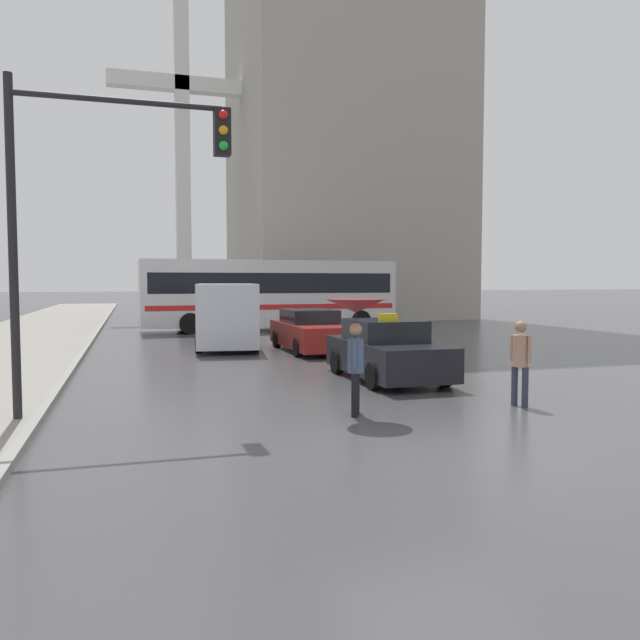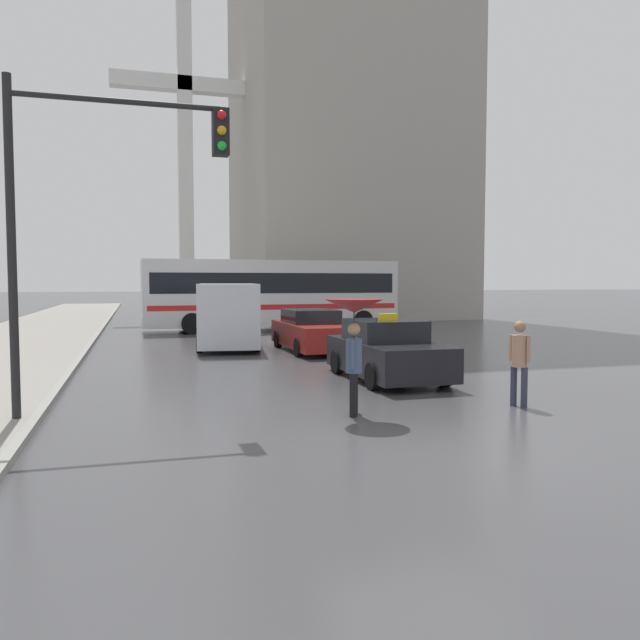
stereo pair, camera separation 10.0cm
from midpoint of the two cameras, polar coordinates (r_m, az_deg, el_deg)
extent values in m
plane|color=#424244|center=(9.00, 9.35, -11.61)|extent=(300.00, 300.00, 0.00)
cube|color=black|center=(15.00, 6.39, -3.39)|extent=(1.80, 4.04, 0.76)
cube|color=black|center=(15.13, 6.11, -0.92)|extent=(1.58, 1.82, 0.50)
cylinder|color=black|center=(14.28, 11.52, -4.79)|extent=(0.20, 0.60, 0.60)
cylinder|color=black|center=(13.57, 5.11, -5.16)|extent=(0.20, 0.60, 0.60)
cylinder|color=black|center=(16.51, 7.44, -3.63)|extent=(0.20, 0.60, 0.60)
cylinder|color=black|center=(15.90, 1.78, -3.87)|extent=(0.20, 0.60, 0.60)
cube|color=yellow|center=(14.92, 6.42, 0.28)|extent=(0.44, 0.16, 0.16)
cube|color=maroon|center=(21.08, -0.58, -1.35)|extent=(1.80, 4.78, 0.78)
cube|color=black|center=(21.26, -0.75, 0.36)|extent=(1.58, 2.15, 0.45)
cylinder|color=black|center=(19.95, 2.95, -2.37)|extent=(0.20, 0.60, 0.60)
cylinder|color=black|center=(19.45, -1.81, -2.52)|extent=(0.20, 0.60, 0.60)
cylinder|color=black|center=(22.76, 0.47, -1.64)|extent=(0.20, 0.60, 0.60)
cylinder|color=black|center=(22.32, -3.73, -1.75)|extent=(0.20, 0.60, 0.60)
cube|color=silver|center=(22.68, -8.30, 0.63)|extent=(2.73, 5.95, 2.11)
cube|color=black|center=(22.67, -8.31, 1.57)|extent=(2.69, 5.50, 0.55)
cube|color=red|center=(22.70, -8.29, -0.03)|extent=(2.72, 5.73, 0.14)
cylinder|color=black|center=(21.06, -5.63, -2.03)|extent=(0.28, 0.65, 0.63)
cylinder|color=black|center=(21.04, -10.81, -2.08)|extent=(0.28, 0.65, 0.63)
cylinder|color=black|center=(24.49, -6.11, -1.26)|extent=(0.28, 0.65, 0.63)
cylinder|color=black|center=(24.47, -10.55, -1.30)|extent=(0.28, 0.65, 0.63)
cube|color=silver|center=(30.20, -4.32, 2.49)|extent=(12.18, 2.73, 3.10)
cube|color=black|center=(30.20, -4.33, 3.39)|extent=(11.58, 2.73, 0.94)
cube|color=red|center=(30.22, -4.32, 1.29)|extent=(11.82, 2.74, 0.24)
cylinder|color=black|center=(32.62, 2.49, 0.23)|extent=(0.97, 0.30, 0.96)
cylinder|color=black|center=(30.38, 4.04, -0.02)|extent=(0.97, 0.30, 0.96)
cylinder|color=black|center=(30.80, -11.99, -0.04)|extent=(0.97, 0.30, 0.96)
cylinder|color=black|center=(28.42, -11.52, -0.32)|extent=(0.97, 0.30, 0.96)
cylinder|color=black|center=(10.87, 3.30, -6.91)|extent=(0.16, 0.16, 0.76)
cylinder|color=black|center=(11.08, 3.44, -6.70)|extent=(0.16, 0.16, 0.76)
cylinder|color=#3D4C6B|center=(10.87, 3.38, -3.28)|extent=(0.38, 0.38, 0.60)
sphere|color=#997051|center=(10.83, 3.39, -0.86)|extent=(0.22, 0.22, 0.22)
cylinder|color=#3D4C6B|center=(10.69, 3.26, -3.16)|extent=(0.09, 0.09, 0.51)
cylinder|color=#3D4C6B|center=(11.05, 3.50, -2.94)|extent=(0.09, 0.09, 0.51)
cone|color=maroon|center=(10.80, 3.40, 1.30)|extent=(1.05, 1.05, 0.24)
cylinder|color=black|center=(10.82, 3.39, -0.47)|extent=(0.02, 0.02, 0.67)
cube|color=#BFB28C|center=(11.23, 3.28, -6.37)|extent=(0.17, 0.21, 0.28)
cylinder|color=#2D3347|center=(12.41, 17.51, -5.77)|extent=(0.16, 0.16, 0.75)
cylinder|color=#2D3347|center=(12.30, 18.39, -5.87)|extent=(0.16, 0.16, 0.75)
cylinder|color=tan|center=(12.26, 18.01, -2.72)|extent=(0.38, 0.38, 0.59)
sphere|color=#997051|center=(12.22, 18.05, -0.59)|extent=(0.22, 0.22, 0.22)
cylinder|color=tan|center=(12.35, 17.28, -2.45)|extent=(0.09, 0.09, 0.51)
cylinder|color=tan|center=(12.17, 18.75, -2.57)|extent=(0.09, 0.09, 0.51)
cylinder|color=black|center=(11.20, -26.12, 5.59)|extent=(0.14, 0.14, 5.64)
cylinder|color=black|center=(11.43, -17.69, 18.53)|extent=(3.36, 0.10, 0.10)
cube|color=black|center=(11.43, -8.82, 16.58)|extent=(0.28, 0.28, 0.80)
sphere|color=red|center=(11.34, -8.72, 18.05)|extent=(0.16, 0.16, 0.16)
sphere|color=orange|center=(11.28, -8.71, 16.77)|extent=(0.16, 0.16, 0.16)
sphere|color=green|center=(11.22, -8.70, 15.47)|extent=(0.16, 0.16, 0.16)
cube|color=#A39E93|center=(46.51, 2.26, 25.06)|extent=(13.73, 13.73, 38.86)
cube|color=white|center=(41.80, -12.14, 14.36)|extent=(0.90, 0.90, 20.54)
cube|color=white|center=(42.89, -12.23, 20.30)|extent=(9.04, 0.90, 0.90)
camera|label=1|loc=(0.05, -89.81, 0.01)|focal=35.00mm
camera|label=2|loc=(0.05, 90.19, -0.01)|focal=35.00mm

